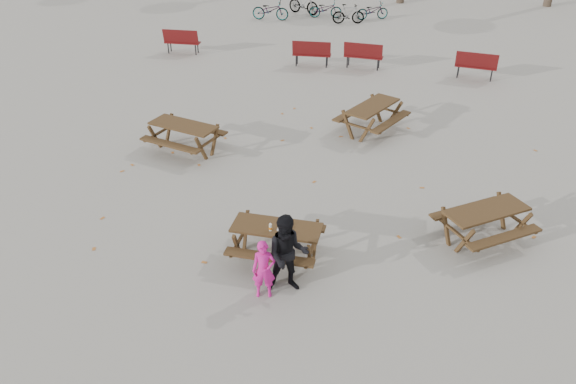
% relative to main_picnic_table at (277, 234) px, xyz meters
% --- Properties ---
extents(ground, '(80.00, 80.00, 0.00)m').
position_rel_main_picnic_table_xyz_m(ground, '(0.00, 0.00, -0.59)').
color(ground, gray).
rests_on(ground, ground).
extents(main_picnic_table, '(1.80, 1.45, 0.78)m').
position_rel_main_picnic_table_xyz_m(main_picnic_table, '(0.00, 0.00, 0.00)').
color(main_picnic_table, '#3B2515').
rests_on(main_picnic_table, ground).
extents(food_tray, '(0.18, 0.11, 0.03)m').
position_rel_main_picnic_table_xyz_m(food_tray, '(0.13, -0.09, 0.21)').
color(food_tray, white).
rests_on(food_tray, main_picnic_table).
extents(bread_roll, '(0.14, 0.06, 0.05)m').
position_rel_main_picnic_table_xyz_m(bread_roll, '(0.13, -0.09, 0.25)').
color(bread_roll, tan).
rests_on(bread_roll, food_tray).
extents(soda_bottle, '(0.07, 0.07, 0.17)m').
position_rel_main_picnic_table_xyz_m(soda_bottle, '(-0.08, -0.16, 0.26)').
color(soda_bottle, silver).
rests_on(soda_bottle, main_picnic_table).
extents(child, '(0.50, 0.39, 1.20)m').
position_rel_main_picnic_table_xyz_m(child, '(0.05, -1.17, 0.02)').
color(child, '#E31C92').
rests_on(child, ground).
extents(adult, '(0.94, 0.82, 1.64)m').
position_rel_main_picnic_table_xyz_m(adult, '(0.44, -0.90, 0.23)').
color(adult, black).
rests_on(adult, ground).
extents(picnic_table_east, '(2.33, 2.26, 0.78)m').
position_rel_main_picnic_table_xyz_m(picnic_table_east, '(4.16, 1.62, -0.20)').
color(picnic_table_east, '#3B2515').
rests_on(picnic_table_east, ground).
extents(picnic_table_north, '(2.23, 1.97, 0.82)m').
position_rel_main_picnic_table_xyz_m(picnic_table_north, '(-3.71, 4.16, -0.18)').
color(picnic_table_north, '#3B2515').
rests_on(picnic_table_north, ground).
extents(picnic_table_far, '(2.25, 2.43, 0.84)m').
position_rel_main_picnic_table_xyz_m(picnic_table_far, '(1.23, 6.69, -0.17)').
color(picnic_table_far, '#3B2515').
rests_on(picnic_table_far, ground).
extents(park_bench_row, '(13.42, 1.06, 1.03)m').
position_rel_main_picnic_table_xyz_m(park_bench_row, '(-1.07, 12.50, -0.07)').
color(park_bench_row, maroon).
rests_on(park_bench_row, ground).
extents(bicycle_row, '(6.82, 2.55, 1.09)m').
position_rel_main_picnic_table_xyz_m(bicycle_row, '(-2.88, 19.86, -0.11)').
color(bicycle_row, black).
rests_on(bicycle_row, ground).
extents(fallen_leaves, '(11.00, 11.00, 0.01)m').
position_rel_main_picnic_table_xyz_m(fallen_leaves, '(0.50, 2.50, -0.58)').
color(fallen_leaves, '#B7692C').
rests_on(fallen_leaves, ground).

